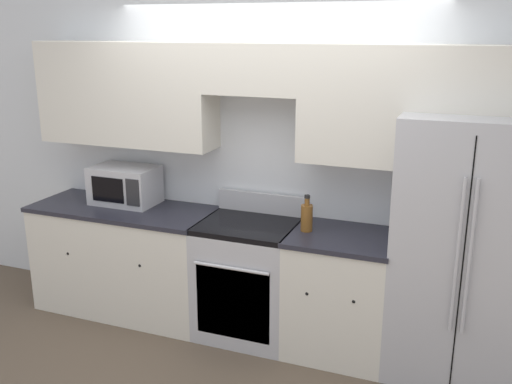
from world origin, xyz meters
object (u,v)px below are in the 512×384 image
object	(u,v)px
oven_range	(248,278)
refrigerator	(464,250)
microwave	(125,185)
bottle	(307,217)

from	to	relation	value
oven_range	refrigerator	size ratio (longest dim) A/B	0.59
microwave	refrigerator	bearing A→B (deg)	-1.20
microwave	oven_range	bearing A→B (deg)	-5.26
oven_range	microwave	distance (m)	1.30
refrigerator	microwave	world-z (taller)	refrigerator
microwave	bottle	world-z (taller)	microwave
oven_range	microwave	bearing A→B (deg)	174.74
refrigerator	oven_range	bearing A→B (deg)	-178.16
bottle	refrigerator	bearing A→B (deg)	2.69
microwave	bottle	size ratio (longest dim) A/B	1.99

